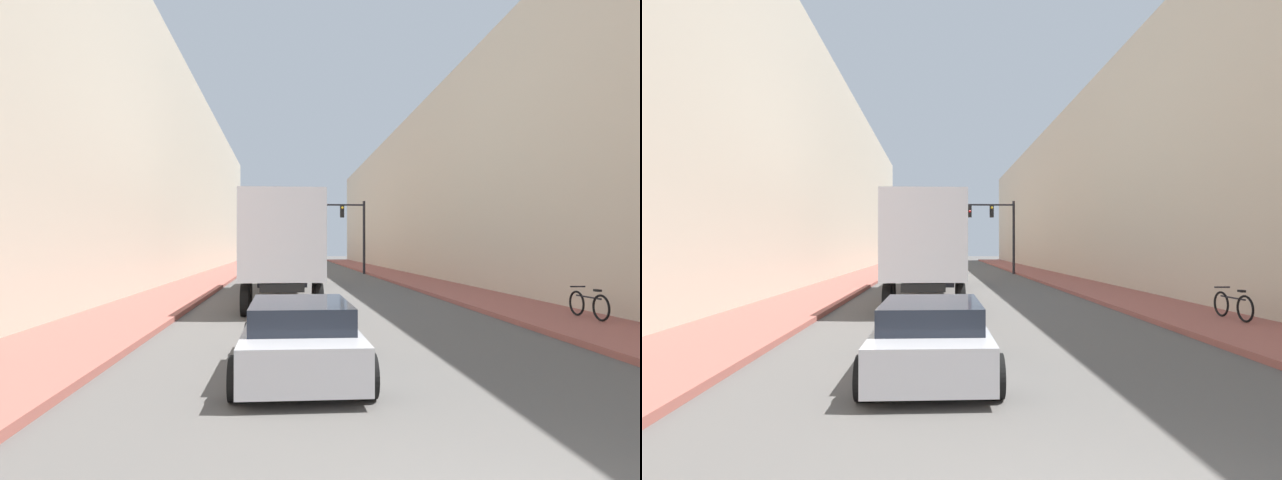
# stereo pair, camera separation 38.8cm
# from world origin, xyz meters

# --- Properties ---
(sidewalk_right) EXTENTS (3.07, 80.00, 0.15)m
(sidewalk_right) POSITION_xyz_m (6.25, 30.00, 0.07)
(sidewalk_right) COLOR #9E564C
(sidewalk_right) RESTS_ON ground
(sidewalk_left) EXTENTS (3.07, 80.00, 0.15)m
(sidewalk_left) POSITION_xyz_m (-6.25, 30.00, 0.07)
(sidewalk_left) COLOR #9E564C
(sidewalk_left) RESTS_ON ground
(building_right) EXTENTS (6.00, 80.00, 11.93)m
(building_right) POSITION_xyz_m (10.78, 30.00, 5.97)
(building_right) COLOR beige
(building_right) RESTS_ON ground
(building_left) EXTENTS (6.00, 80.00, 13.79)m
(building_left) POSITION_xyz_m (-10.78, 30.00, 6.90)
(building_left) COLOR #BCB29E
(building_left) RESTS_ON ground
(semi_truck) EXTENTS (2.57, 14.20, 3.86)m
(semi_truck) POSITION_xyz_m (-1.66, 18.47, 2.20)
(semi_truck) COLOR silver
(semi_truck) RESTS_ON ground
(sedan_car) EXTENTS (2.07, 4.29, 1.24)m
(sedan_car) POSITION_xyz_m (-1.35, 5.75, 0.61)
(sedan_car) COLOR #B7B7BC
(sedan_car) RESTS_ON ground
(traffic_signal_gantry) EXTENTS (5.16, 0.35, 5.58)m
(traffic_signal_gantry) POSITION_xyz_m (3.32, 34.97, 3.85)
(traffic_signal_gantry) COLOR black
(traffic_signal_gantry) RESTS_ON ground
(parked_bicycle) EXTENTS (0.44, 1.82, 0.86)m
(parked_bicycle) POSITION_xyz_m (6.83, 10.48, 0.53)
(parked_bicycle) COLOR black
(parked_bicycle) RESTS_ON sidewalk_right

